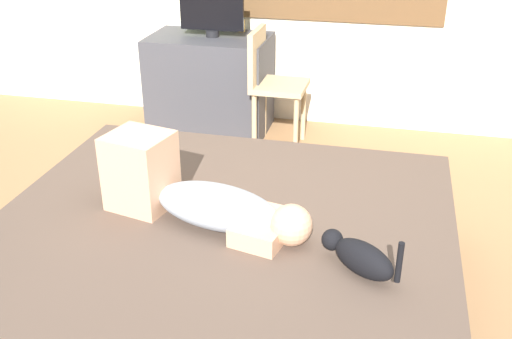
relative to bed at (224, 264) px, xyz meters
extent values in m
plane|color=olive|center=(0.06, -0.04, -0.24)|extent=(16.00, 16.00, 0.00)
cube|color=#38383D|center=(0.00, 0.00, -0.17)|extent=(2.03, 1.81, 0.14)
cube|color=#4C3D33|center=(0.00, 0.00, 0.07)|extent=(1.97, 1.76, 0.34)
ellipsoid|color=#8C939E|center=(-0.01, -0.05, 0.33)|extent=(0.60, 0.38, 0.17)
sphere|color=tan|center=(0.32, -0.12, 0.33)|extent=(0.17, 0.17, 0.17)
cube|color=tan|center=(-0.38, 0.03, 0.41)|extent=(0.31, 0.29, 0.34)
cube|color=tan|center=(0.20, -0.10, 0.28)|extent=(0.26, 0.32, 0.08)
ellipsoid|color=black|center=(0.62, -0.27, 0.31)|extent=(0.28, 0.24, 0.13)
sphere|color=black|center=(0.49, -0.18, 0.32)|extent=(0.08, 0.08, 0.08)
cylinder|color=black|center=(0.74, -0.35, 0.37)|extent=(0.03, 0.03, 0.16)
cube|color=#38383D|center=(-0.71, 2.09, 0.13)|extent=(0.90, 0.56, 0.74)
cylinder|color=black|center=(-0.68, 2.09, 0.53)|extent=(0.10, 0.10, 0.05)
cube|color=black|center=(-0.68, 2.09, 0.70)|extent=(0.48, 0.03, 0.30)
cylinder|color=gold|center=(-0.52, 2.30, 0.55)|extent=(0.06, 0.06, 0.09)
cylinder|color=tan|center=(0.03, 2.05, -0.02)|extent=(0.04, 0.04, 0.44)
cylinder|color=tan|center=(0.02, 1.74, -0.02)|extent=(0.04, 0.04, 0.44)
cylinder|color=tan|center=(-0.28, 2.05, -0.02)|extent=(0.04, 0.04, 0.44)
cylinder|color=tan|center=(-0.28, 1.75, -0.02)|extent=(0.04, 0.04, 0.44)
cube|color=tan|center=(-0.13, 1.90, 0.22)|extent=(0.39, 0.39, 0.04)
cube|color=tan|center=(-0.30, 1.90, 0.43)|extent=(0.05, 0.38, 0.38)
camera|label=1|loc=(0.65, -2.11, 1.57)|focal=41.55mm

